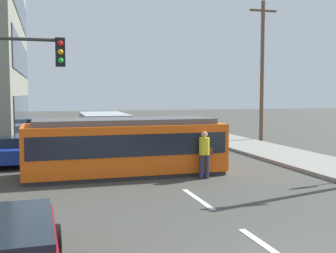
# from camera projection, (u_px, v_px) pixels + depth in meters

# --- Properties ---
(ground_plane) EXTENTS (120.00, 120.00, 0.00)m
(ground_plane) POSITION_uv_depth(u_px,v_px,m) (161.00, 173.00, 15.73)
(ground_plane) COLOR #44443E
(lane_stripe_1) EXTENTS (0.16, 2.40, 0.01)m
(lane_stripe_1) POSITION_uv_depth(u_px,v_px,m) (269.00, 249.00, 8.07)
(lane_stripe_1) COLOR silver
(lane_stripe_1) RESTS_ON ground
(lane_stripe_2) EXTENTS (0.16, 2.40, 0.01)m
(lane_stripe_2) POSITION_uv_depth(u_px,v_px,m) (198.00, 199.00, 11.90)
(lane_stripe_2) COLOR silver
(lane_stripe_2) RESTS_ON ground
(lane_stripe_3) EXTENTS (0.16, 2.40, 0.01)m
(lane_stripe_3) POSITION_uv_depth(u_px,v_px,m) (130.00, 152.00, 21.62)
(lane_stripe_3) COLOR silver
(lane_stripe_3) RESTS_ON ground
(lane_stripe_4) EXTENTS (0.16, 2.40, 0.01)m
(lane_stripe_4) POSITION_uv_depth(u_px,v_px,m) (112.00, 139.00, 27.37)
(lane_stripe_4) COLOR silver
(lane_stripe_4) RESTS_ON ground
(streetcar_tram) EXTENTS (7.23, 2.64, 2.08)m
(streetcar_tram) POSITION_uv_depth(u_px,v_px,m) (125.00, 146.00, 15.43)
(streetcar_tram) COLOR #F15A13
(streetcar_tram) RESTS_ON ground
(city_bus) EXTENTS (2.62, 5.79, 1.84)m
(city_bus) POSITION_uv_depth(u_px,v_px,m) (104.00, 127.00, 24.45)
(city_bus) COLOR #A4ACB1
(city_bus) RESTS_ON ground
(pedestrian_crossing) EXTENTS (0.50, 0.36, 1.67)m
(pedestrian_crossing) POSITION_uv_depth(u_px,v_px,m) (204.00, 152.00, 14.69)
(pedestrian_crossing) COLOR #2B2F47
(pedestrian_crossing) RESTS_ON ground
(parked_sedan_mid) EXTENTS (2.15, 4.52, 1.19)m
(parked_sedan_mid) POSITION_uv_depth(u_px,v_px,m) (16.00, 148.00, 18.13)
(parked_sedan_mid) COLOR navy
(parked_sedan_mid) RESTS_ON ground
(parked_sedan_far) EXTENTS (2.16, 4.38, 1.19)m
(parked_sedan_far) POSITION_uv_depth(u_px,v_px,m) (33.00, 134.00, 24.59)
(parked_sedan_far) COLOR #B9BEBE
(parked_sedan_far) RESTS_ON ground
(parked_sedan_furthest) EXTENTS (2.08, 4.37, 1.19)m
(parked_sedan_furthest) POSITION_uv_depth(u_px,v_px,m) (36.00, 126.00, 30.90)
(parked_sedan_furthest) COLOR black
(parked_sedan_furthest) RESTS_ON ground
(traffic_light_mast) EXTENTS (2.24, 0.33, 4.75)m
(traffic_light_mast) POSITION_uv_depth(u_px,v_px,m) (20.00, 82.00, 12.15)
(traffic_light_mast) COLOR #333333
(traffic_light_mast) RESTS_ON ground
(utility_pole_mid) EXTENTS (1.80, 0.24, 8.74)m
(utility_pole_mid) POSITION_uv_depth(u_px,v_px,m) (262.00, 69.00, 26.38)
(utility_pole_mid) COLOR brown
(utility_pole_mid) RESTS_ON ground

